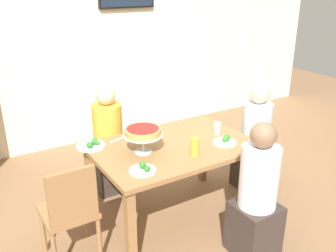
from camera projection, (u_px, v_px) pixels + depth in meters
ground_plane at (173, 215)px, 3.57m from camera, size 12.00×12.00×0.00m
rear_partition at (83, 38)px, 4.80m from camera, size 8.00×0.12×2.80m
dining_table at (174, 155)px, 3.33m from camera, size 1.41×0.95×0.74m
diner_far_left at (109, 147)px, 3.86m from camera, size 0.34×0.34×1.15m
diner_head_east at (255, 145)px, 3.90m from camera, size 0.34×0.34×1.15m
diner_near_right at (257, 200)px, 2.92m from camera, size 0.34×0.34×1.15m
chair_head_west at (70, 210)px, 2.82m from camera, size 0.40×0.40×0.87m
deep_dish_pizza_stand at (143, 133)px, 3.10m from camera, size 0.34×0.34×0.22m
salad_plate_near_diner at (143, 169)px, 2.85m from camera, size 0.21×0.21×0.07m
salad_plate_far_diner at (225, 141)px, 3.34m from camera, size 0.21×0.21×0.07m
salad_plate_spare at (92, 145)px, 3.26m from camera, size 0.25×0.25×0.07m
beer_glass_amber_tall at (195, 147)px, 3.08m from camera, size 0.08×0.08×0.16m
water_glass_clear_near at (217, 128)px, 3.53m from camera, size 0.06×0.06×0.11m
cutlery_fork_near at (118, 139)px, 3.41m from camera, size 0.18×0.07×0.00m
cutlery_knife_near at (252, 143)px, 3.33m from camera, size 0.18×0.06×0.00m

